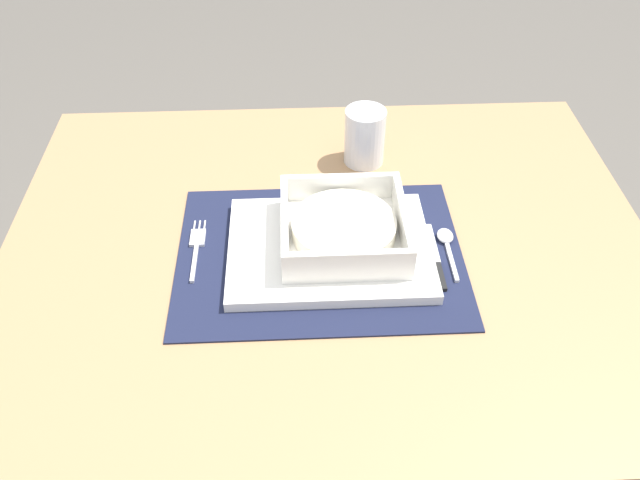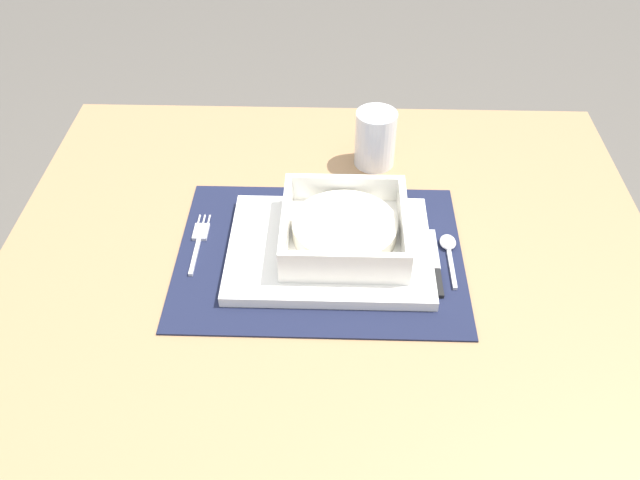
# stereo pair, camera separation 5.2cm
# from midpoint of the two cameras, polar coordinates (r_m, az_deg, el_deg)

# --- Properties ---
(ground_plane) EXTENTS (6.00, 6.00, 0.00)m
(ground_plane) POSITION_cam_midpoint_polar(r_m,az_deg,el_deg) (1.56, -0.52, -20.16)
(ground_plane) COLOR #59544C
(dining_table) EXTENTS (0.97, 0.77, 0.72)m
(dining_table) POSITION_cam_midpoint_polar(r_m,az_deg,el_deg) (1.05, -0.72, -4.34)
(dining_table) COLOR #A37A51
(dining_table) RESTS_ON ground
(placemat) EXTENTS (0.41, 0.31, 0.00)m
(placemat) POSITION_cam_midpoint_polar(r_m,az_deg,el_deg) (0.96, -1.55, -1.30)
(placemat) COLOR #191E38
(placemat) RESTS_ON dining_table
(serving_plate) EXTENTS (0.29, 0.22, 0.02)m
(serving_plate) POSITION_cam_midpoint_polar(r_m,az_deg,el_deg) (0.95, -0.79, -0.76)
(serving_plate) COLOR white
(serving_plate) RESTS_ON placemat
(porridge_bowl) EXTENTS (0.18, 0.18, 0.05)m
(porridge_bowl) POSITION_cam_midpoint_polar(r_m,az_deg,el_deg) (0.94, 0.51, 0.96)
(porridge_bowl) COLOR white
(porridge_bowl) RESTS_ON serving_plate
(fork) EXTENTS (0.02, 0.13, 0.00)m
(fork) POSITION_cam_midpoint_polar(r_m,az_deg,el_deg) (0.99, -12.13, -0.47)
(fork) COLOR silver
(fork) RESTS_ON placemat
(spoon) EXTENTS (0.02, 0.11, 0.01)m
(spoon) POSITION_cam_midpoint_polar(r_m,az_deg,el_deg) (0.98, 9.44, -0.09)
(spoon) COLOR silver
(spoon) RESTS_ON placemat
(butter_knife) EXTENTS (0.01, 0.14, 0.01)m
(butter_knife) POSITION_cam_midpoint_polar(r_m,az_deg,el_deg) (0.95, 8.46, -1.79)
(butter_knife) COLOR black
(butter_knife) RESTS_ON placemat
(bread_knife) EXTENTS (0.01, 0.13, 0.01)m
(bread_knife) POSITION_cam_midpoint_polar(r_m,az_deg,el_deg) (0.96, 6.87, -1.12)
(bread_knife) COLOR #59331E
(bread_knife) RESTS_ON placemat
(drinking_glass) EXTENTS (0.07, 0.07, 0.10)m
(drinking_glass) POSITION_cam_midpoint_polar(r_m,az_deg,el_deg) (1.12, 2.55, 8.69)
(drinking_glass) COLOR white
(drinking_glass) RESTS_ON dining_table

